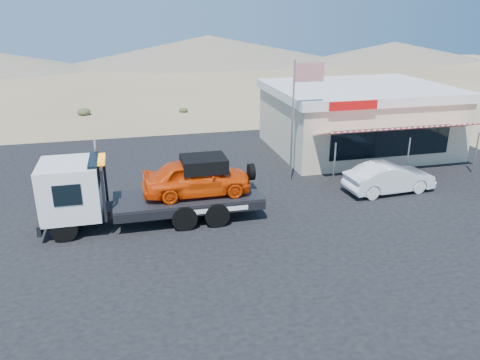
# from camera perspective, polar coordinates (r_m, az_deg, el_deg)

# --- Properties ---
(ground) EXTENTS (120.00, 120.00, 0.00)m
(ground) POSITION_cam_1_polar(r_m,az_deg,el_deg) (18.78, -2.91, -5.99)
(ground) COLOR #886C4D
(ground) RESTS_ON ground
(asphalt_lot) EXTENTS (32.00, 24.00, 0.02)m
(asphalt_lot) POSITION_cam_1_polar(r_m,az_deg,el_deg) (21.84, 0.75, -2.02)
(asphalt_lot) COLOR black
(asphalt_lot) RESTS_ON ground
(tow_truck) EXTENTS (8.62, 2.56, 2.88)m
(tow_truck) POSITION_cam_1_polar(r_m,az_deg,el_deg) (19.13, -11.19, -0.79)
(tow_truck) COLOR black
(tow_truck) RESTS_ON asphalt_lot
(white_sedan) EXTENTS (4.38, 1.80, 1.41)m
(white_sedan) POSITION_cam_1_polar(r_m,az_deg,el_deg) (23.22, 17.73, 0.25)
(white_sedan) COLOR silver
(white_sedan) RESTS_ON asphalt_lot
(jerky_store) EXTENTS (10.40, 9.97, 3.90)m
(jerky_store) POSITION_cam_1_polar(r_m,az_deg,el_deg) (29.59, 14.07, 7.40)
(jerky_store) COLOR #BEB38F
(jerky_store) RESTS_ON asphalt_lot
(flagpole) EXTENTS (1.55, 0.10, 6.00)m
(flagpole) POSITION_cam_1_polar(r_m,az_deg,el_deg) (22.97, 7.04, 8.76)
(flagpole) COLOR #99999E
(flagpole) RESTS_ON asphalt_lot
(distant_hills) EXTENTS (126.00, 48.00, 4.20)m
(distant_hills) POSITION_cam_1_polar(r_m,az_deg,el_deg) (72.30, -19.55, 14.15)
(distant_hills) COLOR #726B59
(distant_hills) RESTS_ON ground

